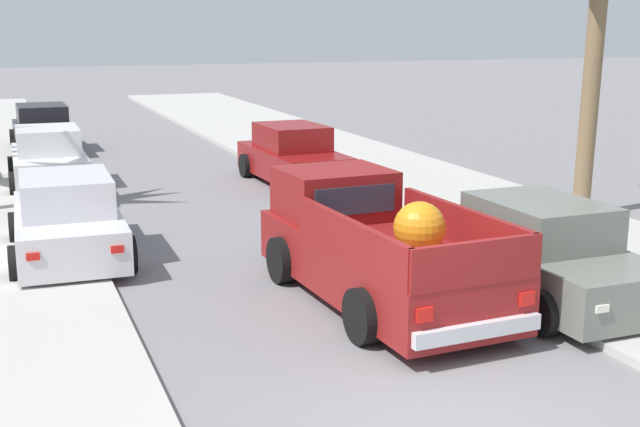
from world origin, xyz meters
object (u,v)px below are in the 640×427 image
object	(u,v)px
car_right_mid	(541,254)
car_left_far	(43,130)
car_right_near	(293,156)
car_left_mid	(49,159)
pickup_truck	(373,249)
car_left_near	(67,220)

from	to	relation	value
car_right_mid	car_left_far	bearing A→B (deg)	108.30
car_right_near	car_right_mid	size ratio (longest dim) A/B	1.01
car_left_far	car_left_mid	bearing A→B (deg)	-91.90
car_right_near	car_left_far	bearing A→B (deg)	125.47
pickup_truck	car_right_mid	distance (m)	2.55
pickup_truck	car_left_far	size ratio (longest dim) A/B	1.24
pickup_truck	car_left_near	bearing A→B (deg)	136.11
car_left_near	car_left_far	size ratio (longest dim) A/B	1.00
pickup_truck	car_right_near	xyz separation A→B (m)	(2.03, 9.56, -0.08)
car_left_near	car_left_mid	xyz separation A→B (m)	(0.14, 7.34, 0.00)
car_left_near	car_left_mid	distance (m)	7.34
car_left_far	car_right_mid	bearing A→B (deg)	-71.70
car_left_near	car_right_mid	size ratio (longest dim) A/B	1.00
car_left_mid	car_left_near	bearing A→B (deg)	-91.08
pickup_truck	car_left_mid	bearing A→B (deg)	109.53
car_left_mid	car_left_far	distance (m)	6.42
car_left_mid	car_right_near	bearing A→B (deg)	-16.41
car_left_mid	car_right_mid	xyz separation A→B (m)	(6.39, -12.27, 0.00)
car_left_near	car_right_mid	xyz separation A→B (m)	(6.53, -4.94, 0.00)
car_left_mid	car_left_far	size ratio (longest dim) A/B	1.00
car_left_near	car_left_mid	size ratio (longest dim) A/B	1.00
pickup_truck	car_right_near	size ratio (longest dim) A/B	1.23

